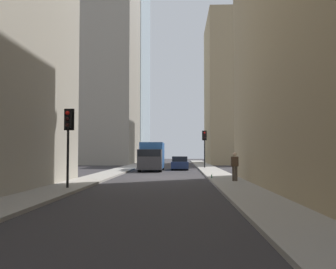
{
  "coord_description": "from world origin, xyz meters",
  "views": [
    {
      "loc": [
        -27.91,
        -1.52,
        1.96
      ],
      "look_at": [
        13.67,
        -0.07,
        3.84
      ],
      "focal_mm": 39.6,
      "sensor_mm": 36.0,
      "label": 1
    }
  ],
  "objects_px": {
    "delivery_truck": "(152,156)",
    "pedestrian": "(235,165)",
    "discarded_bottle": "(212,177)",
    "traffic_light_foreground": "(68,129)",
    "traffic_light_midblock": "(205,140)",
    "sedan_navy": "(180,163)"
  },
  "relations": [
    {
      "from": "delivery_truck",
      "to": "pedestrian",
      "type": "distance_m",
      "value": 15.54
    },
    {
      "from": "delivery_truck",
      "to": "discarded_bottle",
      "type": "height_order",
      "value": "delivery_truck"
    },
    {
      "from": "delivery_truck",
      "to": "traffic_light_foreground",
      "type": "bearing_deg",
      "value": 171.67
    },
    {
      "from": "traffic_light_foreground",
      "to": "traffic_light_midblock",
      "type": "relative_size",
      "value": 0.96
    },
    {
      "from": "pedestrian",
      "to": "sedan_navy",
      "type": "bearing_deg",
      "value": 11.72
    },
    {
      "from": "traffic_light_foreground",
      "to": "discarded_bottle",
      "type": "relative_size",
      "value": 14.74
    },
    {
      "from": "traffic_light_midblock",
      "to": "delivery_truck",
      "type": "bearing_deg",
      "value": 129.13
    },
    {
      "from": "pedestrian",
      "to": "traffic_light_midblock",
      "type": "bearing_deg",
      "value": 1.96
    },
    {
      "from": "sedan_navy",
      "to": "traffic_light_midblock",
      "type": "xyz_separation_m",
      "value": [
        2.29,
        -2.78,
        2.52
      ]
    },
    {
      "from": "sedan_navy",
      "to": "traffic_light_midblock",
      "type": "height_order",
      "value": "traffic_light_midblock"
    },
    {
      "from": "traffic_light_foreground",
      "to": "delivery_truck",
      "type": "bearing_deg",
      "value": -8.33
    },
    {
      "from": "traffic_light_foreground",
      "to": "sedan_navy",
      "type": "bearing_deg",
      "value": -14.79
    },
    {
      "from": "traffic_light_foreground",
      "to": "discarded_bottle",
      "type": "bearing_deg",
      "value": -48.72
    },
    {
      "from": "pedestrian",
      "to": "discarded_bottle",
      "type": "height_order",
      "value": "pedestrian"
    },
    {
      "from": "traffic_light_midblock",
      "to": "discarded_bottle",
      "type": "xyz_separation_m",
      "value": [
        -16.5,
        0.59,
        -2.94
      ]
    },
    {
      "from": "sedan_navy",
      "to": "traffic_light_foreground",
      "type": "xyz_separation_m",
      "value": [
        -21.01,
        5.55,
        2.4
      ]
    },
    {
      "from": "delivery_truck",
      "to": "sedan_navy",
      "type": "xyz_separation_m",
      "value": [
        2.25,
        -2.8,
        -0.8
      ]
    },
    {
      "from": "delivery_truck",
      "to": "traffic_light_midblock",
      "type": "bearing_deg",
      "value": -50.87
    },
    {
      "from": "delivery_truck",
      "to": "traffic_light_midblock",
      "type": "relative_size",
      "value": 1.56
    },
    {
      "from": "discarded_bottle",
      "to": "sedan_navy",
      "type": "bearing_deg",
      "value": 8.78
    },
    {
      "from": "sedan_navy",
      "to": "traffic_light_foreground",
      "type": "height_order",
      "value": "traffic_light_foreground"
    },
    {
      "from": "pedestrian",
      "to": "discarded_bottle",
      "type": "xyz_separation_m",
      "value": [
        2.28,
        1.23,
        -0.85
      ]
    }
  ]
}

